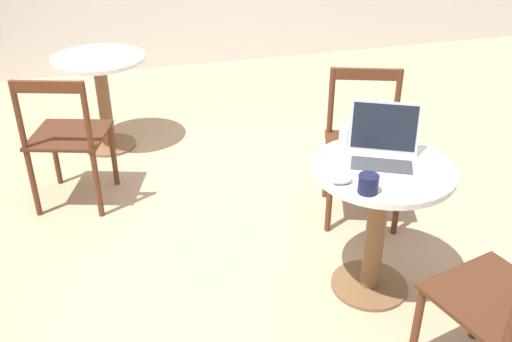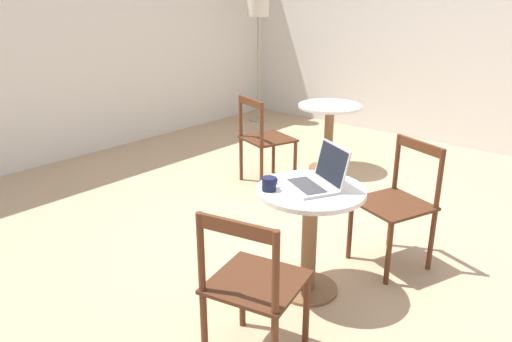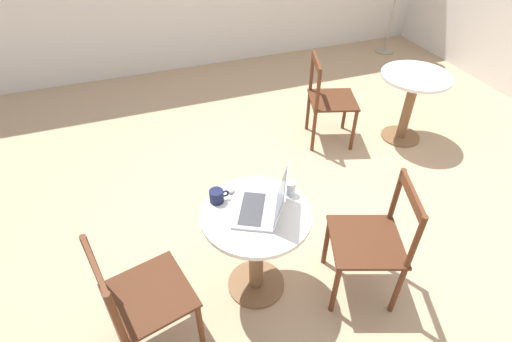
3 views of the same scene
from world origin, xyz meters
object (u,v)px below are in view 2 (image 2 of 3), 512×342
at_px(chair_near_left, 253,287).
at_px(mug, 269,184).
at_px(cafe_table_near, 310,219).
at_px(floor_lamp, 258,17).
at_px(chair_near_right, 398,204).
at_px(laptop, 317,179).
at_px(mouse, 271,180).
at_px(chair_mid_left, 264,140).
at_px(cafe_table_mid, 329,124).
at_px(drinking_glass, 324,167).

distance_m(chair_near_left, mug, 0.72).
distance_m(cafe_table_near, chair_near_left, 0.77).
relative_size(cafe_table_near, floor_lamp, 0.41).
xyz_separation_m(chair_near_right, floor_lamp, (2.53, 3.47, 1.05)).
height_order(laptop, mouse, laptop).
relative_size(chair_near_left, laptop, 2.07).
bearing_deg(laptop, cafe_table_near, 167.70).
distance_m(chair_near_right, laptop, 0.77).
bearing_deg(chair_mid_left, chair_near_right, -109.00).
distance_m(chair_near_left, floor_lamp, 5.33).
xyz_separation_m(chair_mid_left, mug, (-1.48, -1.29, 0.30)).
distance_m(chair_near_right, chair_near_left, 1.45).
bearing_deg(chair_near_right, laptop, 159.65).
height_order(cafe_table_mid, drinking_glass, drinking_glass).
relative_size(cafe_table_mid, floor_lamp, 0.41).
bearing_deg(chair_mid_left, drinking_glass, -126.85).
relative_size(floor_lamp, mug, 14.05).
distance_m(chair_near_left, mouse, 0.83).
relative_size(chair_near_right, mug, 7.17).
height_order(cafe_table_mid, mouse, mouse).
bearing_deg(chair_mid_left, chair_near_left, -141.12).
relative_size(cafe_table_near, laptop, 1.67).
bearing_deg(mug, drinking_glass, -11.73).
xyz_separation_m(laptop, mug, (-0.23, 0.19, -0.01)).
height_order(chair_near_right, mug, chair_near_right).
distance_m(chair_near_right, mug, 1.04).
distance_m(floor_lamp, mug, 4.64).
bearing_deg(drinking_glass, chair_near_right, -37.12).
bearing_deg(mouse, chair_near_left, -146.93).
bearing_deg(chair_near_right, chair_near_left, 176.93).
bearing_deg(cafe_table_near, laptop, -12.30).
relative_size(chair_near_left, floor_lamp, 0.51).
distance_m(laptop, mug, 0.30).
height_order(chair_mid_left, mug, chair_mid_left).
distance_m(chair_near_right, floor_lamp, 4.42).
height_order(cafe_table_mid, chair_near_left, chair_near_left).
distance_m(cafe_table_mid, mug, 2.51).
relative_size(chair_mid_left, floor_lamp, 0.51).
relative_size(floor_lamp, mouse, 17.45).
height_order(cafe_table_mid, laptop, laptop).
height_order(cafe_table_mid, mug, mug).
xyz_separation_m(cafe_table_mid, mug, (-2.27, -1.04, 0.25)).
bearing_deg(laptop, cafe_table_mid, 31.04).
bearing_deg(cafe_table_mid, cafe_table_near, -149.68).
distance_m(chair_mid_left, floor_lamp, 2.81).
bearing_deg(chair_near_left, drinking_glass, 14.52).
xyz_separation_m(chair_near_left, drinking_glass, (1.00, 0.26, 0.31)).
bearing_deg(chair_near_right, chair_mid_left, 71.00).
distance_m(chair_mid_left, mouse, 1.86).
height_order(cafe_table_near, chair_near_right, chair_near_right).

